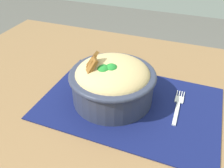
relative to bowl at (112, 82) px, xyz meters
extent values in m
cube|color=olive|center=(0.04, 0.00, -0.08)|extent=(1.21, 0.82, 0.04)
cylinder|color=brown|center=(-0.51, 0.35, -0.46)|extent=(0.04, 0.04, 0.73)
cube|color=#11194C|center=(0.05, 0.00, -0.06)|extent=(0.45, 0.31, 0.00)
cylinder|color=#2D3347|center=(0.00, 0.00, -0.02)|extent=(0.21, 0.21, 0.08)
torus|color=#2D3347|center=(0.00, 0.00, 0.02)|extent=(0.22, 0.22, 0.01)
ellipsoid|color=tan|center=(0.00, 0.00, 0.02)|extent=(0.25, 0.25, 0.07)
sphere|color=#23802D|center=(-0.01, -0.02, 0.04)|extent=(0.04, 0.04, 0.04)
sphere|color=#23802D|center=(0.00, -0.01, 0.04)|extent=(0.04, 0.04, 0.04)
cylinder|color=orange|center=(0.01, 0.01, 0.03)|extent=(0.01, 0.03, 0.01)
cylinder|color=orange|center=(0.02, 0.03, 0.03)|extent=(0.04, 0.02, 0.01)
cylinder|color=orange|center=(0.04, 0.02, 0.03)|extent=(0.02, 0.04, 0.01)
cube|color=brown|center=(-0.05, 0.00, 0.05)|extent=(0.04, 0.02, 0.05)
cube|color=brown|center=(-0.05, -0.01, 0.05)|extent=(0.04, 0.03, 0.05)
cube|color=brown|center=(-0.05, -0.02, 0.05)|extent=(0.03, 0.03, 0.04)
cube|color=brown|center=(-0.04, -0.03, 0.05)|extent=(0.04, 0.04, 0.05)
cube|color=beige|center=(0.17, 0.00, -0.06)|extent=(0.01, 0.07, 0.00)
cube|color=beige|center=(0.17, 0.04, -0.06)|extent=(0.01, 0.01, 0.00)
cube|color=beige|center=(0.17, 0.06, -0.06)|extent=(0.02, 0.03, 0.00)
cube|color=beige|center=(0.18, 0.08, -0.06)|extent=(0.00, 0.02, 0.00)
cube|color=beige|center=(0.17, 0.08, -0.06)|extent=(0.00, 0.02, 0.00)
cube|color=beige|center=(0.16, 0.08, -0.06)|extent=(0.00, 0.02, 0.00)
cube|color=beige|center=(0.16, 0.08, -0.06)|extent=(0.00, 0.02, 0.00)
camera|label=1|loc=(0.17, -0.46, 0.34)|focal=38.69mm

